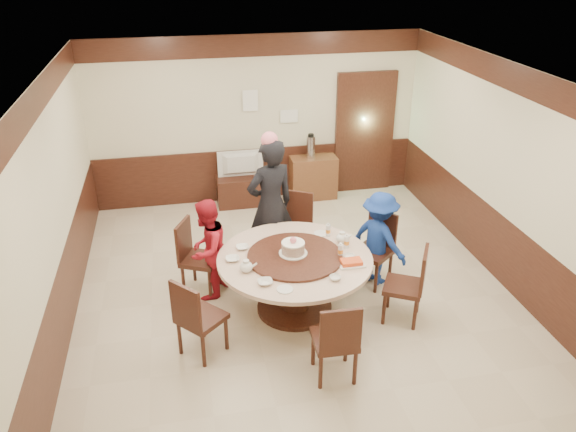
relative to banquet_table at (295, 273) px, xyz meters
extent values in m
plane|color=beige|center=(0.09, 0.45, -0.53)|extent=(6.00, 6.00, 0.00)
plane|color=silver|center=(0.09, 0.45, 2.27)|extent=(6.00, 6.00, 0.00)
cube|color=beige|center=(0.09, 3.45, 0.87)|extent=(5.50, 0.04, 2.80)
cube|color=beige|center=(0.09, -2.55, 0.87)|extent=(5.50, 0.04, 2.80)
cube|color=beige|center=(-2.66, 0.45, 0.87)|extent=(0.04, 6.00, 2.80)
cube|color=beige|center=(2.84, 0.45, 0.87)|extent=(0.04, 6.00, 2.80)
cube|color=#371911|center=(0.09, 0.45, -0.08)|extent=(5.50, 6.00, 0.90)
cube|color=#371911|center=(0.09, 0.45, 2.09)|extent=(5.50, 6.00, 0.35)
cube|color=#371911|center=(1.99, 3.40, 0.52)|extent=(1.05, 0.08, 2.18)
cube|color=#8DDA9C|center=(1.99, 3.42, 0.52)|extent=(0.88, 0.02, 2.05)
cylinder|color=#371911|center=(0.00, 0.00, -0.50)|extent=(0.92, 0.92, 0.06)
cylinder|color=#371911|center=(0.00, 0.00, -0.18)|extent=(0.37, 0.37, 0.65)
cylinder|color=#CDAA95|center=(0.00, 0.00, 0.19)|extent=(1.85, 1.85, 0.05)
cylinder|color=#371911|center=(0.00, 0.00, 0.23)|extent=(1.13, 1.13, 0.03)
cube|color=#371911|center=(1.13, 0.41, -0.08)|extent=(0.62, 0.62, 0.06)
cube|color=#371911|center=(1.30, 0.54, 0.19)|extent=(0.30, 0.35, 0.50)
cube|color=#371911|center=(1.13, 0.41, -0.32)|extent=(0.36, 0.36, 0.42)
cube|color=#371911|center=(0.25, 1.19, -0.08)|extent=(0.60, 0.60, 0.06)
cube|color=#371911|center=(0.35, 1.38, 0.19)|extent=(0.39, 0.23, 0.50)
cube|color=#371911|center=(0.25, 1.19, -0.32)|extent=(0.36, 0.36, 0.42)
cube|color=#371911|center=(-1.09, 0.67, -0.08)|extent=(0.59, 0.59, 0.06)
cube|color=#371911|center=(-1.28, 0.76, 0.19)|extent=(0.22, 0.40, 0.50)
cube|color=#371911|center=(-1.09, 0.67, -0.32)|extent=(0.36, 0.36, 0.42)
cube|color=#371911|center=(-1.16, -0.56, -0.08)|extent=(0.62, 0.62, 0.06)
cube|color=#371911|center=(-1.31, -0.70, 0.19)|extent=(0.31, 0.34, 0.50)
cube|color=#371911|center=(-1.16, -0.56, -0.32)|extent=(0.36, 0.36, 0.42)
cube|color=#371911|center=(0.16, -1.21, -0.08)|extent=(0.46, 0.46, 0.06)
cube|color=#371911|center=(0.15, -1.42, 0.19)|extent=(0.42, 0.06, 0.50)
cube|color=#371911|center=(0.16, -1.21, -0.32)|extent=(0.36, 0.36, 0.42)
cube|color=#371911|center=(1.22, -0.43, -0.08)|extent=(0.60, 0.60, 0.06)
cube|color=#371911|center=(1.40, -0.53, 0.19)|extent=(0.24, 0.39, 0.50)
cube|color=#371911|center=(1.22, -0.43, -0.32)|extent=(0.36, 0.36, 0.42)
imported|color=black|center=(-0.10, 1.09, 0.40)|extent=(0.79, 0.65, 1.87)
imported|color=#AE1726|center=(-1.00, 0.55, 0.13)|extent=(0.76, 0.81, 1.32)
imported|color=navy|center=(1.21, 0.42, 0.11)|extent=(0.84, 0.96, 1.28)
cylinder|color=white|center=(-0.01, 0.04, 0.25)|extent=(0.34, 0.34, 0.01)
cylinder|color=tan|center=(-0.01, 0.04, 0.32)|extent=(0.27, 0.27, 0.13)
cylinder|color=white|center=(-0.01, 0.04, 0.39)|extent=(0.28, 0.28, 0.01)
sphere|color=#EA6F80|center=(-0.01, 0.04, 0.43)|extent=(0.08, 0.08, 0.08)
ellipsoid|color=white|center=(-0.61, -0.20, 0.28)|extent=(0.17, 0.15, 0.13)
ellipsoid|color=white|center=(0.65, 0.23, 0.28)|extent=(0.17, 0.15, 0.13)
imported|color=white|center=(-0.58, 0.32, 0.24)|extent=(0.15, 0.15, 0.04)
imported|color=white|center=(0.33, -0.56, 0.24)|extent=(0.13, 0.13, 0.04)
imported|color=white|center=(-0.44, -0.49, 0.24)|extent=(0.16, 0.16, 0.04)
imported|color=white|center=(0.62, -0.16, 0.24)|extent=(0.14, 0.14, 0.04)
imported|color=white|center=(-0.73, 0.07, 0.24)|extent=(0.16, 0.16, 0.04)
cylinder|color=white|center=(-0.25, -0.65, 0.22)|extent=(0.18, 0.18, 0.01)
cylinder|color=white|center=(0.45, 0.50, 0.22)|extent=(0.18, 0.18, 0.01)
cube|color=white|center=(0.60, -0.30, 0.23)|extent=(0.30, 0.20, 0.02)
cube|color=#E5491A|center=(0.60, -0.30, 0.26)|extent=(0.24, 0.15, 0.04)
cylinder|color=white|center=(0.53, -0.09, 0.30)|extent=(0.06, 0.06, 0.16)
cylinder|color=white|center=(0.67, 0.09, 0.30)|extent=(0.06, 0.06, 0.16)
cylinder|color=white|center=(0.52, 0.43, 0.30)|extent=(0.06, 0.06, 0.16)
cube|color=#371911|center=(-0.23, 3.20, -0.28)|extent=(0.85, 0.45, 0.50)
imported|color=gray|center=(-0.23, 3.20, 0.19)|extent=(0.78, 0.11, 0.45)
cube|color=brown|center=(1.03, 3.23, -0.16)|extent=(0.80, 0.40, 0.75)
cylinder|color=silver|center=(0.98, 3.23, 0.41)|extent=(0.15, 0.15, 0.38)
cube|color=white|center=(-0.01, 3.40, 1.22)|extent=(0.25, 0.00, 0.35)
cube|color=white|center=(0.64, 3.40, 0.92)|extent=(0.30, 0.00, 0.22)
camera|label=1|loc=(-1.23, -5.60, 3.62)|focal=35.00mm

